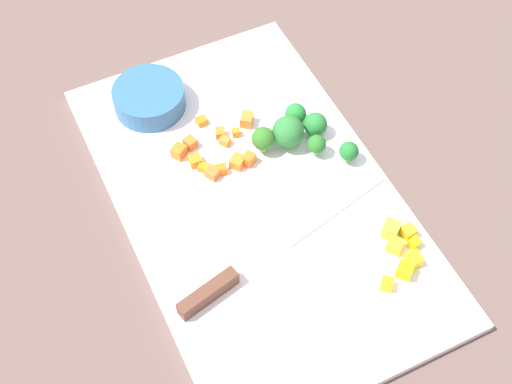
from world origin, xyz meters
The scene contains 30 objects.
ground_plane centered at (0.00, 0.00, 0.00)m, with size 4.00×4.00×0.00m, color brown.
cutting_board centered at (0.00, 0.00, 0.01)m, with size 0.54×0.32×0.01m, color white.
prep_bowl centered at (0.19, 0.06, 0.03)m, with size 0.10×0.10×0.03m, color #2F608B.
chef_knife centered at (-0.09, 0.06, 0.02)m, with size 0.09×0.30×0.02m.
carrot_dice_0 centered at (0.14, 0.01, 0.02)m, with size 0.01×0.01×0.01m, color orange.
carrot_dice_1 centered at (0.10, 0.06, 0.02)m, with size 0.02×0.01×0.02m, color orange.
carrot_dice_2 centered at (0.11, 0.04, 0.02)m, with size 0.01×0.01×0.01m, color orange.
carrot_dice_3 centered at (0.09, 0.00, 0.02)m, with size 0.01×0.01×0.01m, color orange.
carrot_dice_4 centered at (0.07, 0.04, 0.02)m, with size 0.01×0.01×0.01m, color orange.
carrot_dice_5 centered at (0.05, 0.00, 0.02)m, with size 0.02×0.02×0.01m, color orange.
carrot_dice_6 centered at (0.11, -0.04, 0.02)m, with size 0.02×0.01×0.02m, color orange.
carrot_dice_7 centered at (0.11, 0.00, 0.02)m, with size 0.01×0.01×0.01m, color orange.
carrot_dice_8 centered at (0.05, -0.01, 0.02)m, with size 0.01×0.02×0.01m, color orange.
carrot_dice_9 centered at (0.05, 0.04, 0.02)m, with size 0.02×0.01×0.01m, color orange.
carrot_dice_10 centered at (0.08, 0.05, 0.02)m, with size 0.02×0.02×0.01m, color orange.
carrot_dice_11 centered at (0.05, 0.02, 0.02)m, with size 0.01×0.01×0.01m, color orange.
carrot_dice_12 centered at (0.10, -0.02, 0.02)m, with size 0.01×0.01×0.01m, color orange.
pepper_dice_0 centered at (-0.16, -0.12, 0.02)m, with size 0.02×0.02×0.01m, color yellow.
pepper_dice_1 centered at (-0.14, -0.11, 0.02)m, with size 0.02×0.02×0.02m, color yellow.
pepper_dice_2 centered at (-0.12, -0.12, 0.02)m, with size 0.02×0.02×0.02m, color yellow.
pepper_dice_3 centered at (-0.18, -0.08, 0.02)m, with size 0.01×0.01×0.01m, color yellow.
pepper_dice_4 centered at (-0.13, -0.14, 0.02)m, with size 0.02×0.02×0.01m, color yellow.
pepper_dice_5 centered at (-0.17, -0.11, 0.02)m, with size 0.02×0.02×0.02m, color yellow.
pepper_dice_6 centered at (-0.14, -0.14, 0.02)m, with size 0.01×0.01×0.01m, color yellow.
broccoli_floret_0 centered at (0.06, -0.11, 0.03)m, with size 0.03×0.03×0.03m.
broccoli_floret_1 centered at (0.06, -0.07, 0.04)m, with size 0.04×0.04×0.05m.
broccoli_floret_2 centered at (0.06, -0.04, 0.03)m, with size 0.03×0.03×0.04m.
broccoli_floret_3 centered at (0.00, -0.13, 0.03)m, with size 0.02×0.02×0.03m.
broccoli_floret_4 centered at (0.03, -0.10, 0.03)m, with size 0.02×0.02×0.03m.
broccoli_floret_5 centered at (0.09, -0.10, 0.03)m, with size 0.03×0.03×0.03m.
Camera 1 is at (-0.46, 0.22, 0.76)m, focal length 51.53 mm.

